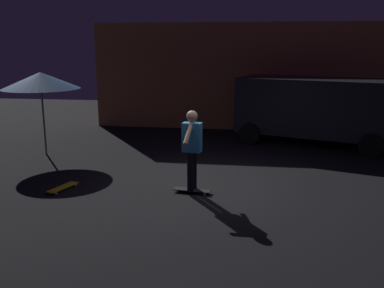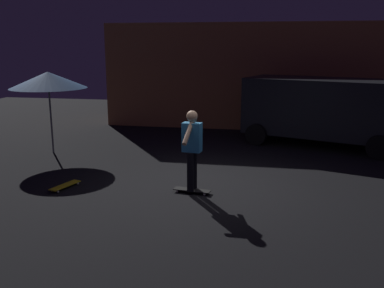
# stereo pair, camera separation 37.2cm
# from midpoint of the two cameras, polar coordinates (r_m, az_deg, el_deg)

# --- Properties ---
(ground_plane) EXTENTS (28.00, 28.00, 0.00)m
(ground_plane) POSITION_cam_midpoint_polar(r_m,az_deg,el_deg) (9.33, 2.77, -5.86)
(ground_plane) COLOR black
(low_building) EXTENTS (11.93, 3.05, 3.79)m
(low_building) POSITION_cam_midpoint_polar(r_m,az_deg,el_deg) (16.96, 10.65, 9.06)
(low_building) COLOR #C67A47
(low_building) RESTS_ON ground_plane
(parked_van) EXTENTS (4.97, 3.43, 2.03)m
(parked_van) POSITION_cam_midpoint_polar(r_m,az_deg,el_deg) (13.68, 17.88, 4.62)
(parked_van) COLOR black
(parked_van) RESTS_ON ground_plane
(patio_umbrella) EXTENTS (2.10, 2.10, 2.30)m
(patio_umbrella) POSITION_cam_midpoint_polar(r_m,az_deg,el_deg) (12.53, -17.80, 8.11)
(patio_umbrella) COLOR slate
(patio_umbrella) RESTS_ON ground_plane
(skateboard_ridden) EXTENTS (0.80, 0.31, 0.07)m
(skateboard_ridden) POSITION_cam_midpoint_polar(r_m,az_deg,el_deg) (9.01, 1.19, -6.18)
(skateboard_ridden) COLOR black
(skateboard_ridden) RESTS_ON ground_plane
(skateboard_spare) EXTENTS (0.42, 0.80, 0.07)m
(skateboard_spare) POSITION_cam_midpoint_polar(r_m,az_deg,el_deg) (9.64, -15.49, -5.36)
(skateboard_spare) COLOR gold
(skateboard_spare) RESTS_ON ground_plane
(skater) EXTENTS (0.41, 0.98, 1.67)m
(skater) POSITION_cam_midpoint_polar(r_m,az_deg,el_deg) (8.73, 1.22, -0.09)
(skater) COLOR black
(skater) RESTS_ON skateboard_ridden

